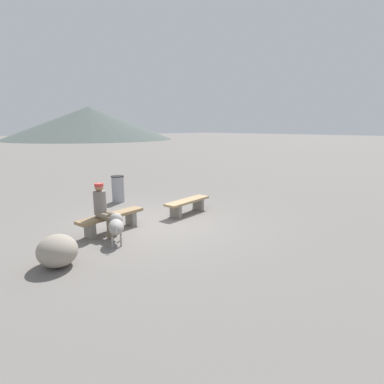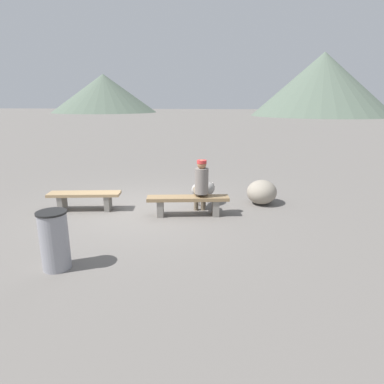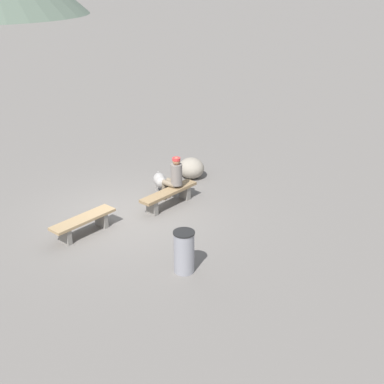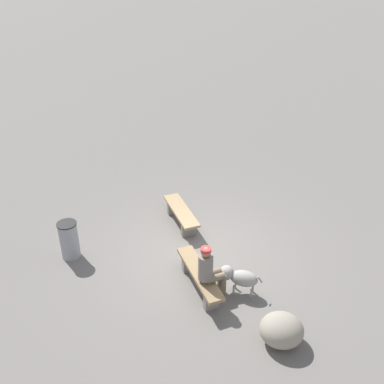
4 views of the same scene
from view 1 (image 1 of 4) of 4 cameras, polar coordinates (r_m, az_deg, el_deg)
name	(u,v)px [view 1 (image 1 of 4)]	position (r m, az deg, el deg)	size (l,w,h in m)	color
ground	(156,224)	(8.75, -6.77, -5.99)	(210.00, 210.00, 0.06)	slate
bench_left	(187,204)	(9.57, -0.85, -2.18)	(1.76, 0.71, 0.44)	gray
bench_right	(111,219)	(8.24, -14.67, -4.83)	(1.92, 0.68, 0.46)	gray
seated_person	(102,206)	(7.89, -16.24, -2.49)	(0.40, 0.61, 1.32)	slate
dog	(116,225)	(7.42, -13.87, -5.91)	(0.63, 0.84, 0.63)	gray
trash_bin	(118,189)	(11.36, -13.53, 0.56)	(0.46, 0.46, 0.95)	gray
boulder	(57,251)	(6.59, -23.65, -9.92)	(0.83, 0.76, 0.62)	gray
distant_peak_2	(90,123)	(72.30, -18.43, 11.99)	(35.83, 35.83, 7.03)	#4C5651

